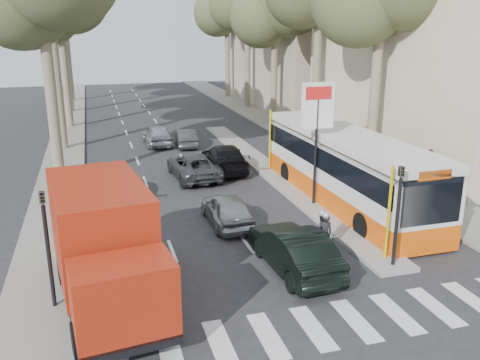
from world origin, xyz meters
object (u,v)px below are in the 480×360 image
object	(u,v)px
motorcycle	(323,233)
dark_hatchback	(294,249)
city_bus	(344,166)
red_truck	(104,245)
silver_hatchback	(227,209)

from	to	relation	value
motorcycle	dark_hatchback	bearing A→B (deg)	-142.27
city_bus	red_truck	bearing A→B (deg)	-150.70
red_truck	city_bus	distance (m)	12.54
silver_hatchback	city_bus	xyz separation A→B (m)	(5.90, 1.20, 1.10)
silver_hatchback	dark_hatchback	xyz separation A→B (m)	(1.08, -4.63, 0.10)
silver_hatchback	red_truck	world-z (taller)	red_truck
dark_hatchback	silver_hatchback	bearing A→B (deg)	-80.27
red_truck	city_bus	size ratio (longest dim) A/B	0.54
red_truck	silver_hatchback	bearing A→B (deg)	38.30
silver_hatchback	city_bus	world-z (taller)	city_bus
silver_hatchback	motorcycle	size ratio (longest dim) A/B	2.00
silver_hatchback	red_truck	size ratio (longest dim) A/B	0.56
city_bus	motorcycle	xyz separation A→B (m)	(-3.28, -4.84, -1.01)
silver_hatchback	dark_hatchback	bearing A→B (deg)	102.47
red_truck	dark_hatchback	bearing A→B (deg)	-3.20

